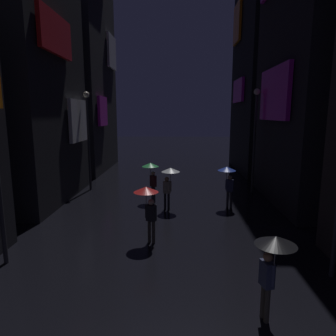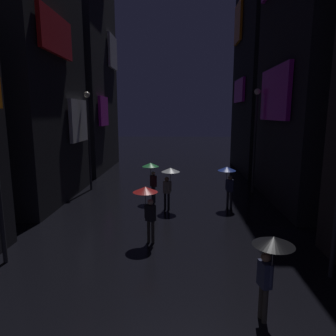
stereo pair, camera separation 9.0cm
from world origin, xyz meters
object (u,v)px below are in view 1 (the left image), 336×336
Objects in this scene: pedestrian_midstreet_centre_red at (148,199)px; pedestrian_far_right_black at (273,255)px; pedestrian_foreground_right_blue at (228,175)px; streetlamp_right_far at (255,130)px; pedestrian_near_crossing_clear at (169,177)px; pedestrian_foreground_left_green at (151,171)px; streetlamp_left_far at (88,130)px.

pedestrian_far_right_black is (3.16, -4.25, 0.00)m from pedestrian_midstreet_centre_red.
streetlamp_right_far reaches higher than pedestrian_foreground_right_blue.
streetlamp_right_far is (4.93, 3.52, 2.12)m from pedestrian_near_crossing_clear.
pedestrian_far_right_black is at bearing -53.40° from pedestrian_midstreet_centre_red.
pedestrian_foreground_left_green is at bearing -160.63° from streetlamp_right_far.
pedestrian_midstreet_centre_red is at bearing -86.41° from pedestrian_foreground_left_green.
pedestrian_near_crossing_clear is 0.35× the size of streetlamp_left_far.
pedestrian_midstreet_centre_red is at bearing -99.94° from pedestrian_near_crossing_clear.
streetlamp_right_far reaches higher than pedestrian_foreground_left_green.
pedestrian_near_crossing_clear is at bearing -54.61° from pedestrian_foreground_left_green.
pedestrian_far_right_black is at bearing -69.94° from pedestrian_foreground_left_green.
pedestrian_midstreet_centre_red is at bearing -60.47° from streetlamp_left_far.
pedestrian_near_crossing_clear is at bearing -171.58° from pedestrian_foreground_right_blue.
pedestrian_foreground_right_blue and pedestrian_far_right_black have the same top height.
pedestrian_foreground_right_blue and pedestrian_near_crossing_clear have the same top height.
streetlamp_left_far reaches higher than pedestrian_foreground_right_blue.
streetlamp_right_far is at bearing 35.51° from pedestrian_near_crossing_clear.
pedestrian_foreground_right_blue is at bearing -123.22° from streetlamp_right_far.
streetlamp_right_far reaches higher than pedestrian_far_right_black.
streetlamp_right_far reaches higher than pedestrian_midstreet_centre_red.
streetlamp_right_far is (5.61, 7.40, 2.12)m from pedestrian_midstreet_centre_red.
streetlamp_left_far is (-4.06, 2.45, 2.05)m from pedestrian_foreground_left_green.
streetlamp_left_far is (-7.98, 3.44, 2.05)m from pedestrian_foreground_right_blue.
pedestrian_foreground_right_blue and pedestrian_foreground_left_green have the same top height.
streetlamp_left_far is at bearing 177.95° from streetlamp_right_far.
pedestrian_foreground_right_blue is at bearing -23.34° from streetlamp_left_far.
pedestrian_far_right_black is 0.35× the size of streetlamp_left_far.
pedestrian_far_right_black is 8.51m from pedestrian_near_crossing_clear.
pedestrian_foreground_right_blue is 2.94m from pedestrian_near_crossing_clear.
pedestrian_foreground_right_blue is 8.58m from pedestrian_far_right_black.
pedestrian_far_right_black is 14.33m from streetlamp_left_far.
streetlamp_right_far is at bearing 78.14° from pedestrian_far_right_black.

